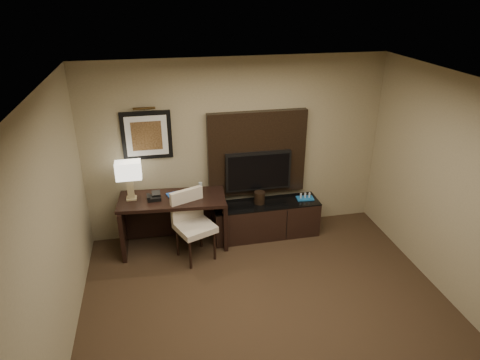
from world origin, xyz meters
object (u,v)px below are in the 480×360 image
object	(u,v)px
tv	(258,171)
desk_phone	(154,197)
ice_bucket	(259,198)
desk	(174,222)
minibar_tray	(305,196)
water_bottle	(201,188)
desk_chair	(195,227)
table_lamp	(129,180)
credenza	(266,219)

from	to	relation	value
tv	desk_phone	bearing A→B (deg)	-171.78
ice_bucket	tv	bearing A→B (deg)	85.13
desk	minibar_tray	xyz separation A→B (m)	(2.04, 0.05, 0.20)
tv	minibar_tray	bearing A→B (deg)	-13.79
tv	minibar_tray	size ratio (longest dim) A/B	3.86
desk_phone	water_bottle	distance (m)	0.68
desk	desk_chair	world-z (taller)	desk_chair
minibar_tray	table_lamp	bearing A→B (deg)	179.22
credenza	desk_chair	bearing A→B (deg)	-161.74
credenza	tv	size ratio (longest dim) A/B	1.63
tv	table_lamp	bearing A→B (deg)	-175.77
credenza	desk_phone	xyz separation A→B (m)	(-1.66, -0.04, 0.58)
minibar_tray	tv	bearing A→B (deg)	166.21
desk_phone	minibar_tray	world-z (taller)	desk_phone
water_bottle	minibar_tray	size ratio (longest dim) A/B	0.63
desk_phone	water_bottle	xyz separation A→B (m)	(0.67, 0.08, 0.04)
tv	desk_phone	size ratio (longest dim) A/B	5.47
tv	table_lamp	xyz separation A→B (m)	(-1.89, -0.14, 0.08)
table_lamp	desk_phone	bearing A→B (deg)	-15.41
credenza	desk_chair	world-z (taller)	desk_chair
desk_chair	credenza	bearing A→B (deg)	-3.77
ice_bucket	minibar_tray	world-z (taller)	ice_bucket
minibar_tray	credenza	bearing A→B (deg)	-178.62
table_lamp	water_bottle	world-z (taller)	table_lamp
desk	credenza	distance (m)	1.42
credenza	desk_phone	bearing A→B (deg)	-179.51
credenza	water_bottle	xyz separation A→B (m)	(-0.99, 0.05, 0.61)
credenza	water_bottle	world-z (taller)	water_bottle
credenza	water_bottle	bearing A→B (deg)	176.50
credenza	desk_chair	size ratio (longest dim) A/B	1.60
table_lamp	tv	bearing A→B (deg)	4.23
desk_phone	minibar_tray	distance (m)	2.30
minibar_tray	water_bottle	bearing A→B (deg)	178.87
desk_chair	ice_bucket	size ratio (longest dim) A/B	5.49
credenza	minibar_tray	size ratio (longest dim) A/B	6.28
tv	desk_chair	xyz separation A→B (m)	(-1.04, -0.58, -0.51)
tv	credenza	bearing A→B (deg)	-65.22
table_lamp	desk_phone	size ratio (longest dim) A/B	3.19
water_bottle	desk	bearing A→B (deg)	-169.06
tv	table_lamp	distance (m)	1.89
desk_chair	table_lamp	size ratio (longest dim) A/B	1.74
desk	table_lamp	distance (m)	0.90
tv	minibar_tray	world-z (taller)	tv
credenza	table_lamp	bearing A→B (deg)	177.76
credenza	minibar_tray	xyz separation A→B (m)	(0.63, 0.02, 0.33)
desk_chair	tv	bearing A→B (deg)	6.27
desk	minibar_tray	world-z (taller)	desk
water_bottle	credenza	bearing A→B (deg)	-2.73
water_bottle	desk_phone	bearing A→B (deg)	-172.90
table_lamp	ice_bucket	xyz separation A→B (m)	(1.87, -0.03, -0.45)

